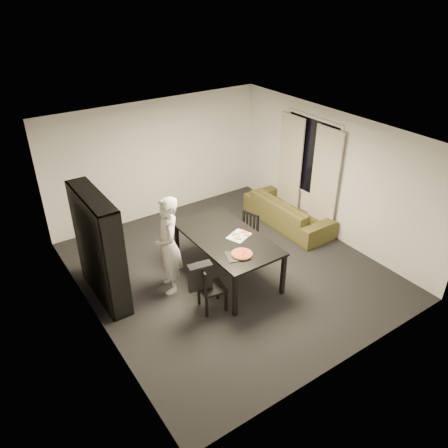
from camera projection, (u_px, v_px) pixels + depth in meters
room at (229, 208)px, 7.53m from camera, size 5.01×5.51×2.61m
window_pane at (311, 157)px, 9.07m from camera, size 0.02×1.40×1.60m
window_frame at (311, 157)px, 9.06m from camera, size 0.03×1.52×1.72m
curtain_left at (324, 182)px, 8.83m from camera, size 0.03×0.70×2.25m
curtain_right at (290, 166)px, 9.57m from camera, size 0.03×0.70×2.25m
bookshelf at (99, 248)px, 7.08m from camera, size 0.35×1.50×1.90m
dining_table at (227, 241)px, 7.62m from camera, size 1.11×2.00×0.83m
chair_left at (207, 285)px, 6.98m from camera, size 0.46×0.46×0.85m
chair_right at (247, 231)px, 8.46m from camera, size 0.49×0.49×0.84m
draped_jacket at (200, 276)px, 6.83m from camera, size 0.40×0.23×0.47m
person at (168, 246)px, 7.26m from camera, size 0.60×0.74×1.76m
baking_tray at (238, 256)px, 7.08m from camera, size 0.48×0.43×0.01m
pepperoni_pizza at (242, 254)px, 7.09m from camera, size 0.35×0.35×0.03m
kitchen_towel at (239, 236)px, 7.61m from camera, size 0.48×0.43×0.01m
pizza_slices at (240, 235)px, 7.63m from camera, size 0.40×0.35×0.01m
sofa at (288, 212)px, 9.50m from camera, size 0.84×2.15×0.63m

